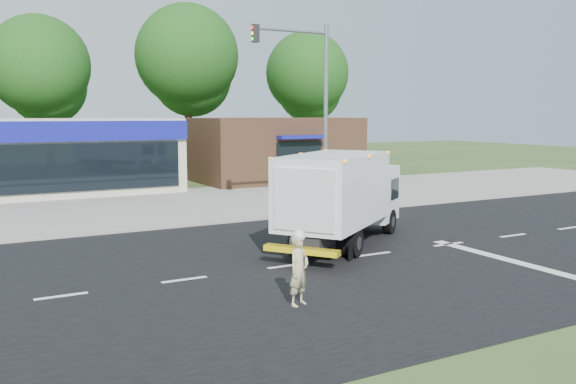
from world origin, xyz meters
The scene contains 11 objects.
ground centered at (0.00, 0.00, 0.00)m, with size 120.00×120.00×0.00m, color #385123.
road_asphalt centered at (0.00, 0.00, 0.00)m, with size 60.00×14.00×0.02m, color black.
sidewalk centered at (0.00, 8.20, 0.06)m, with size 60.00×2.40×0.12m, color gray.
parking_apron centered at (0.00, 14.00, 0.01)m, with size 60.00×9.00×0.02m, color gray.
lane_markings centered at (1.35, -1.35, 0.02)m, with size 55.20×7.00×0.01m.
ems_box_truck centered at (-0.15, 1.56, 1.74)m, with size 6.73×5.74×3.02m.
emergency_worker centered at (-4.43, -3.20, 0.85)m, with size 0.69×0.59×1.72m.
retail_strip_mall centered at (-9.00, 19.93, 2.01)m, with size 18.00×6.20×4.00m.
brown_storefront centered at (7.00, 19.98, 2.00)m, with size 10.00×6.70×4.00m.
traffic_signal_pole centered at (2.35, 7.60, 4.92)m, with size 3.51×0.25×8.00m.
background_trees centered at (-0.85, 28.16, 7.38)m, with size 36.77×7.39×12.10m.
Camera 1 is at (-10.92, -14.64, 4.23)m, focal length 38.00 mm.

